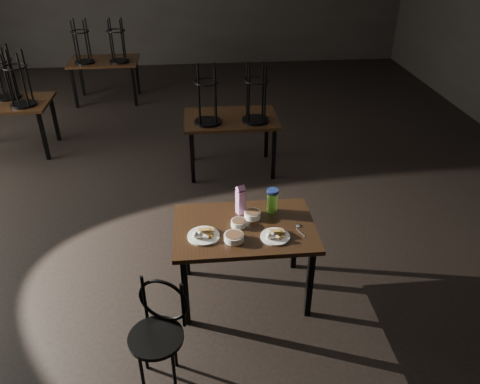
{
  "coord_description": "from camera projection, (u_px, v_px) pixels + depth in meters",
  "views": [
    {
      "loc": [
        0.34,
        -4.79,
        3.05
      ],
      "look_at": [
        0.69,
        -1.18,
        0.85
      ],
      "focal_mm": 35.0,
      "sensor_mm": 36.0,
      "label": 1
    }
  ],
  "objects": [
    {
      "name": "water_bottle",
      "position": [
        272.0,
        201.0,
        4.09
      ],
      "size": [
        0.13,
        0.13,
        0.22
      ],
      "color": "#6EC93B",
      "rests_on": "main_table"
    },
    {
      "name": "main_table",
      "position": [
        244.0,
        234.0,
        3.99
      ],
      "size": [
        1.2,
        0.8,
        0.75
      ],
      "color": "black",
      "rests_on": "ground"
    },
    {
      "name": "plate_left",
      "position": [
        203.0,
        234.0,
        3.82
      ],
      "size": [
        0.26,
        0.26,
        0.09
      ],
      "color": "white",
      "rests_on": "main_table"
    },
    {
      "name": "bg_table_far",
      "position": [
        103.0,
        60.0,
        8.28
      ],
      "size": [
        1.2,
        0.8,
        1.48
      ],
      "color": "black",
      "rests_on": "ground"
    },
    {
      "name": "bowl_far",
      "position": [
        252.0,
        214.0,
        4.05
      ],
      "size": [
        0.15,
        0.15,
        0.06
      ],
      "color": "white",
      "rests_on": "main_table"
    },
    {
      "name": "juice_carton",
      "position": [
        241.0,
        200.0,
        4.06
      ],
      "size": [
        0.09,
        0.09,
        0.28
      ],
      "color": "#901A84",
      "rests_on": "main_table"
    },
    {
      "name": "plate_right",
      "position": [
        275.0,
        235.0,
        3.81
      ],
      "size": [
        0.24,
        0.24,
        0.08
      ],
      "color": "white",
      "rests_on": "main_table"
    },
    {
      "name": "bowl_big",
      "position": [
        234.0,
        237.0,
        3.77
      ],
      "size": [
        0.16,
        0.16,
        0.06
      ],
      "color": "white",
      "rests_on": "main_table"
    },
    {
      "name": "bentwood_chair",
      "position": [
        159.0,
        326.0,
        3.34
      ],
      "size": [
        0.45,
        0.44,
        0.84
      ],
      "rotation": [
        0.0,
        0.0,
        -0.37
      ],
      "color": "black",
      "rests_on": "ground"
    },
    {
      "name": "bowl_near",
      "position": [
        239.0,
        223.0,
        3.95
      ],
      "size": [
        0.13,
        0.13,
        0.05
      ],
      "color": "white",
      "rests_on": "main_table"
    },
    {
      "name": "spoon",
      "position": [
        299.0,
        227.0,
        3.94
      ],
      "size": [
        0.06,
        0.19,
        0.01
      ],
      "color": "silver",
      "rests_on": "main_table"
    },
    {
      "name": "bg_table_left",
      "position": [
        2.0,
        99.0,
        6.48
      ],
      "size": [
        1.2,
        0.8,
        1.48
      ],
      "color": "black",
      "rests_on": "ground"
    },
    {
      "name": "bg_table_right",
      "position": [
        231.0,
        118.0,
        5.99
      ],
      "size": [
        1.2,
        0.8,
        1.48
      ],
      "color": "black",
      "rests_on": "ground"
    }
  ]
}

